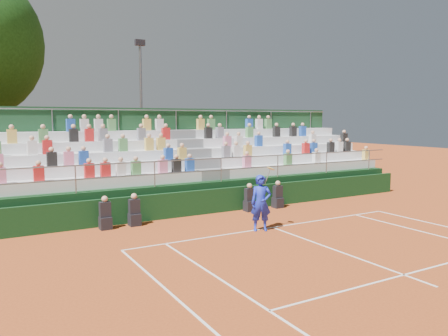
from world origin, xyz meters
TOP-DOWN VIEW (x-y plane):
  - ground at (0.00, 0.00)m, footprint 90.00×90.00m
  - courtside_wall at (0.00, 3.20)m, footprint 20.00×0.15m
  - line_officials at (-1.59, 2.75)m, footprint 7.91×0.40m
  - grandstand at (-0.02, 6.44)m, footprint 20.00×5.20m
  - tennis_player at (-0.61, -0.13)m, footprint 0.95×0.72m
  - floodlight_mast at (-0.08, 13.53)m, footprint 0.60×0.25m

SIDE VIEW (x-z plane):
  - ground at x=0.00m, z-range 0.00..0.00m
  - line_officials at x=-1.59m, z-range -0.12..1.07m
  - courtside_wall at x=0.00m, z-range 0.00..1.00m
  - tennis_player at x=-0.61m, z-range -0.13..2.09m
  - grandstand at x=-0.02m, z-range -1.12..3.28m
  - floodlight_mast at x=-0.08m, z-range 0.68..9.28m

